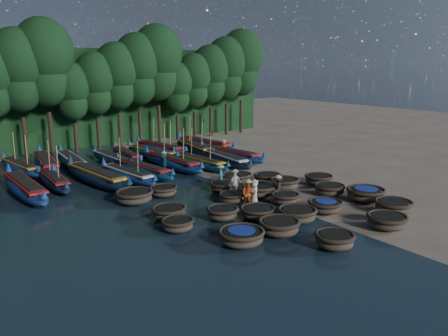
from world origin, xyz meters
TOP-DOWN VIEW (x-y plane):
  - ground at (0.00, 0.00)m, footprint 120.00×120.00m
  - foliage_wall at (0.00, 23.50)m, footprint 40.00×3.00m
  - coracle_2 at (-2.54, -10.07)m, footprint 1.93×1.93m
  - coracle_3 at (1.69, -10.07)m, footprint 2.49×2.49m
  - coracle_4 at (4.23, -8.84)m, footprint 2.66×2.66m
  - coracle_5 at (-5.77, -7.12)m, footprint 2.65×2.65m
  - coracle_6 at (-3.47, -7.31)m, footprint 2.16×2.16m
  - coracle_7 at (-1.34, -6.52)m, footprint 2.67×2.67m
  - coracle_8 at (1.08, -6.45)m, footprint 2.52×2.52m
  - coracle_9 at (4.87, -6.48)m, footprint 2.56×2.56m
  - coracle_10 at (-7.29, -3.77)m, footprint 2.04×2.04m
  - coracle_11 at (-4.44, -3.83)m, footprint 2.03×2.03m
  - coracle_12 at (-2.71, -4.81)m, footprint 2.30×2.30m
  - coracle_13 at (0.33, -3.93)m, footprint 1.82×1.82m
  - coracle_14 at (4.06, -4.28)m, footprint 2.26×2.26m
  - coracle_15 at (-6.73, -1.92)m, footprint 2.14×2.14m
  - coracle_16 at (-2.14, -1.73)m, footprint 1.68×1.68m
  - coracle_17 at (0.17, -1.72)m, footprint 2.48×2.48m
  - coracle_18 at (2.51, -1.64)m, footprint 2.28×2.28m
  - coracle_19 at (5.34, -2.23)m, footprint 2.36×2.36m
  - coracle_20 at (-7.08, 1.75)m, footprint 2.37×2.37m
  - coracle_21 at (-4.91, 2.01)m, footprint 1.98×1.98m
  - coracle_22 at (-0.99, 0.62)m, footprint 2.11×2.11m
  - coracle_23 at (0.98, 1.71)m, footprint 2.26×2.26m
  - coracle_24 at (2.85, 0.46)m, footprint 2.23×2.23m
  - long_boat_0 at (-12.14, 7.42)m, footprint 1.77×8.79m
  - long_boat_1 at (-9.98, 8.70)m, footprint 1.65×7.46m
  - long_boat_2 at (-7.32, 7.34)m, footprint 2.56×9.16m
  - long_boat_3 at (-5.16, 6.93)m, footprint 2.13×7.34m
  - long_boat_4 at (-3.52, 7.66)m, footprint 2.34×7.69m
  - long_boat_5 at (-0.59, 8.31)m, footprint 1.96×8.47m
  - long_boat_6 at (1.41, 7.30)m, footprint 1.91×7.60m
  - long_boat_7 at (3.82, 6.84)m, footprint 2.06×7.72m
  - long_boat_8 at (5.29, 8.03)m, footprint 2.45×8.20m
  - long_boat_9 at (-10.91, 14.28)m, footprint 2.38×7.47m
  - long_boat_10 at (-8.99, 14.07)m, footprint 2.67×8.74m
  - long_boat_11 at (-7.01, 13.92)m, footprint 1.97×7.96m
  - long_boat_12 at (-3.90, 12.80)m, footprint 1.59×7.58m
  - long_boat_13 at (-2.16, 13.54)m, footprint 1.95×7.26m
  - long_boat_14 at (0.01, 12.94)m, footprint 2.44×7.69m
  - long_boat_15 at (1.78, 14.52)m, footprint 2.49×7.83m
  - long_boat_16 at (4.33, 12.48)m, footprint 2.59×8.24m
  - long_boat_17 at (6.17, 13.36)m, footprint 2.52×8.63m
  - fisherman_0 at (-1.38, -2.95)m, footprint 0.78×0.91m
  - fisherman_1 at (-0.71, 1.37)m, footprint 0.68×0.67m
  - fisherman_2 at (-1.92, -3.02)m, footprint 1.03×1.03m
  - fisherman_3 at (0.66, -2.89)m, footprint 1.13×1.04m
  - fisherman_4 at (-1.30, -0.95)m, footprint 1.12×0.61m
  - fisherman_5 at (-1.41, 8.11)m, footprint 0.86×1.53m
  - fisherman_6 at (5.92, 9.87)m, footprint 0.52×0.74m
  - tree_3 at (-9.10, 20.00)m, footprint 4.92×4.92m
  - tree_4 at (-6.80, 20.00)m, footprint 5.34×5.34m
  - tree_5 at (-4.50, 20.00)m, footprint 3.68×3.68m
  - tree_6 at (-2.20, 20.00)m, footprint 4.09×4.09m
  - tree_7 at (0.10, 20.00)m, footprint 4.51×4.51m
  - tree_8 at (2.40, 20.00)m, footprint 4.92×4.92m
  - tree_9 at (4.70, 20.00)m, footprint 5.34×5.34m
  - tree_10 at (7.00, 20.00)m, footprint 3.68×3.68m
  - tree_11 at (9.30, 20.00)m, footprint 4.09×4.09m
  - tree_12 at (11.60, 20.00)m, footprint 4.51×4.51m
  - tree_13 at (13.90, 20.00)m, footprint 4.92×4.92m
  - tree_14 at (16.20, 20.00)m, footprint 5.34×5.34m

SIDE VIEW (x-z plane):
  - ground at x=0.00m, z-range 0.00..0.00m
  - coracle_16 at x=-2.14m, z-range 0.05..0.70m
  - coracle_22 at x=-0.99m, z-range 0.05..0.70m
  - coracle_10 at x=-7.29m, z-range 0.05..0.72m
  - coracle_24 at x=2.85m, z-range 0.05..0.72m
  - coracle_12 at x=-2.71m, z-range 0.05..0.72m
  - coracle_21 at x=-4.91m, z-range 0.05..0.74m
  - coracle_13 at x=0.33m, z-range 0.05..0.75m
  - coracle_14 at x=4.06m, z-range 0.05..0.76m
  - coracle_15 at x=-6.73m, z-range 0.05..0.76m
  - coracle_23 at x=0.98m, z-range 0.05..0.78m
  - coracle_8 at x=1.08m, z-range 0.06..0.79m
  - coracle_11 at x=-4.44m, z-range 0.05..0.79m
  - coracle_4 at x=4.23m, z-range 0.05..0.80m
  - coracle_19 at x=5.34m, z-range 0.05..0.80m
  - coracle_3 at x=1.69m, z-range 0.05..0.82m
  - coracle_2 at x=-2.54m, z-range 0.06..0.83m
  - coracle_5 at x=-5.77m, z-range 0.06..0.83m
  - coracle_7 at x=-1.34m, z-range 0.06..0.84m
  - coracle_6 at x=-3.47m, z-range 0.06..0.88m
  - coracle_18 at x=2.51m, z-range 0.06..0.88m
  - coracle_17 at x=0.17m, z-range 0.06..0.88m
  - coracle_9 at x=4.87m, z-range 0.06..0.89m
  - coracle_20 at x=-7.08m, z-range 0.06..0.91m
  - long_boat_13 at x=-2.16m, z-range -0.15..1.13m
  - long_boat_3 at x=-5.16m, z-range -1.07..2.07m
  - long_boat_1 at x=-9.98m, z-range -1.08..2.09m
  - long_boat_12 at x=-3.90m, z-range -0.16..1.17m
  - long_boat_9 at x=-10.91m, z-range -1.09..2.11m
  - long_boat_6 at x=1.41m, z-range -1.11..2.13m
  - long_boat_7 at x=3.82m, z-range -0.16..1.20m
  - long_boat_4 at x=-3.52m, z-range -0.16..1.20m
  - long_boat_14 at x=0.01m, z-range -0.16..1.20m
  - long_boat_15 at x=1.78m, z-range -1.15..2.21m
  - long_boat_11 at x=-7.01m, z-range -0.17..1.24m
  - long_boat_8 at x=5.29m, z-range -0.17..1.28m
  - long_boat_16 at x=4.33m, z-range -1.21..2.33m
  - long_boat_5 at x=-0.59m, z-range -1.23..2.37m
  - long_boat_17 at x=6.17m, z-range -0.18..1.35m
  - long_boat_0 at x=-12.14m, z-range -0.18..1.36m
  - long_boat_10 at x=-8.99m, z-range -0.19..1.37m
  - long_boat_2 at x=-7.32m, z-range -0.19..1.43m
  - fisherman_3 at x=0.66m, z-range -0.05..1.67m
  - fisherman_6 at x=5.92m, z-range -0.03..1.67m
  - fisherman_5 at x=-1.41m, z-range -0.06..1.71m
  - fisherman_0 at x=-1.38m, z-range -0.03..1.75m
  - fisherman_2 at x=-1.92m, z-range -0.05..1.84m
  - fisherman_1 at x=-0.71m, z-range 0.01..1.79m
  - fisherman_4 at x=-1.30m, z-range -0.04..1.97m
  - foliage_wall at x=0.00m, z-range 0.00..10.00m
  - tree_5 at x=-4.50m, z-range 1.63..10.31m
  - tree_10 at x=7.00m, z-range 1.63..10.31m
  - tree_6 at x=-2.20m, z-range 1.82..11.47m
  - tree_11 at x=9.30m, z-range 1.82..11.47m
  - tree_7 at x=0.10m, z-range 2.01..12.64m
  - tree_12 at x=11.60m, z-range 2.01..12.64m
  - tree_3 at x=-9.10m, z-range 2.19..13.80m
  - tree_8 at x=2.40m, z-range 2.19..13.80m
  - tree_13 at x=13.90m, z-range 2.19..13.80m
  - tree_4 at x=-6.80m, z-range 2.38..14.96m
  - tree_9 at x=4.70m, z-range 2.38..14.96m
  - tree_14 at x=16.20m, z-range 2.38..14.96m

